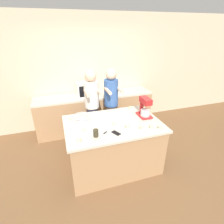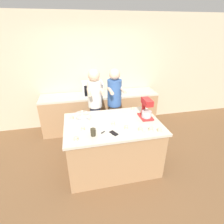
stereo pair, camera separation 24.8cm
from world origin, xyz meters
The scene contains 22 objects.
ground_plane centered at (0.00, 0.00, 0.00)m, with size 16.00×16.00×0.00m, color brown.
back_wall centered at (0.00, 1.80, 1.35)m, with size 10.00×0.06×2.70m.
island_counter centered at (0.00, 0.00, 0.45)m, with size 1.61×1.08×0.91m.
back_counter centered at (0.00, 1.45, 0.45)m, with size 2.80×0.60×0.91m.
person_left centered at (-0.20, 0.74, 0.90)m, with size 0.30×0.48×1.66m.
person_right centered at (0.20, 0.74, 0.90)m, with size 0.31×0.48×1.66m.
stand_mixer centered at (0.62, 0.07, 1.06)m, with size 0.20×0.30×0.36m.
mixing_bowl centered at (-0.49, 0.15, 0.99)m, with size 0.27×0.27×0.15m.
baking_tray centered at (-0.03, 0.20, 0.92)m, with size 0.32×0.25×0.04m.
microwave_oven centered at (-0.17, 1.45, 1.07)m, with size 0.47×0.33×0.31m.
cell_phone centered at (-0.05, -0.32, 0.91)m, with size 0.13×0.16×0.01m.
drinking_glass centered at (-0.37, -0.31, 0.96)m, with size 0.08×0.08×0.12m.
knife centered at (-0.17, -0.23, 0.91)m, with size 0.19×0.15×0.01m.
cupcake_0 centered at (-0.51, -0.11, 0.94)m, with size 0.06×0.06×0.06m.
cupcake_1 centered at (0.53, -0.35, 0.94)m, with size 0.06×0.06×0.06m.
cupcake_2 centered at (0.65, -0.41, 0.94)m, with size 0.06×0.06×0.06m.
cupcake_3 centered at (-0.68, 0.29, 0.94)m, with size 0.06×0.06×0.06m.
cupcake_4 centered at (0.49, 0.42, 0.94)m, with size 0.06×0.06×0.06m.
cupcake_5 centered at (0.37, -0.32, 0.94)m, with size 0.06×0.06×0.06m.
cupcake_6 centered at (-0.62, -0.38, 0.94)m, with size 0.06×0.06×0.06m.
cupcake_7 centered at (-0.01, -0.06, 0.94)m, with size 0.06×0.06×0.06m.
cupcake_8 centered at (0.17, -0.22, 0.94)m, with size 0.06×0.06×0.06m.
Camera 2 is at (-0.56, -2.51, 2.35)m, focal length 28.00 mm.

